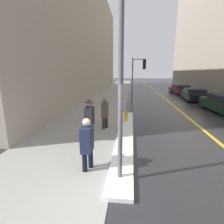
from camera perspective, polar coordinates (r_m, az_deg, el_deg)
ground_plane at (r=4.48m, az=-0.75°, el=-25.37°), size 160.00×160.00×0.00m
sidewalk_slab at (r=18.85m, az=-1.07°, el=4.43°), size 4.00×80.00×0.01m
road_centre_stripe at (r=19.03m, az=17.19°, el=3.92°), size 0.16×80.00×0.00m
snow_bank_curb at (r=7.88m, az=4.34°, el=-7.33°), size 0.69×8.30×0.11m
building_facade_left at (r=25.04m, az=-11.89°, el=22.80°), size 6.00×36.00×14.40m
lamp_post at (r=4.10m, az=2.97°, el=17.97°), size 0.28×0.28×5.29m
traffic_light_near at (r=17.28m, az=8.96°, el=13.39°), size 1.31×0.33×4.11m
pedestrian_nearside at (r=5.04m, az=-8.10°, el=-9.62°), size 0.30×0.71×1.54m
pedestrian_in_fedora at (r=7.14m, az=-7.39°, el=-1.97°), size 0.37×0.54×1.75m
pedestrian_with_shoulder_bag at (r=8.66m, az=-2.31°, el=0.17°), size 0.31×0.72×1.57m
parked_car_dark_green at (r=14.68m, az=32.82°, el=2.28°), size 2.00×4.23×1.25m
parked_car_black at (r=19.71m, az=25.21°, el=5.24°), size 2.25×4.73×1.18m
parked_car_maroon at (r=25.26m, az=21.36°, el=6.93°), size 2.12×4.73×1.12m
fire_hydrant at (r=9.76m, az=4.62°, el=-1.56°), size 0.20×0.20×0.70m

